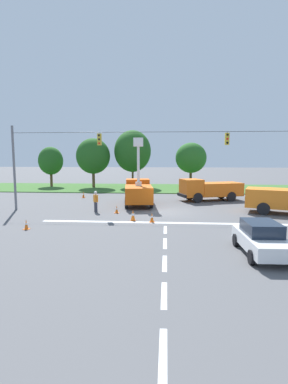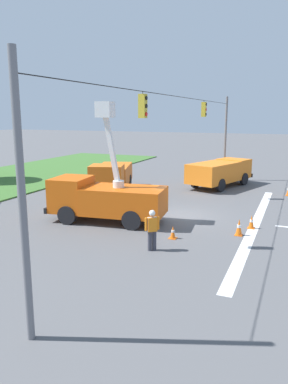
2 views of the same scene
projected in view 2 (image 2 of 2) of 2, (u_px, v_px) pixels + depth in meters
name	position (u px, v px, depth m)	size (l,w,h in m)	color
ground_plane	(180.00, 216.00, 21.44)	(200.00, 200.00, 0.00)	#565659
lane_markings	(285.00, 227.00, 19.31)	(17.60, 15.25, 0.01)	silver
signal_gantry	(181.00, 141.00, 20.51)	(26.20, 0.33, 7.20)	slate
utility_truck_bucket_lift	(105.00, 196.00, 20.07)	(3.17, 6.50, 6.34)	#D6560F
utility_truck_support_near	(220.00, 172.00, 29.93)	(6.92, 4.48, 2.05)	orange
utility_truck_support_far	(112.00, 176.00, 27.84)	(6.91, 4.24, 2.29)	orange
road_worker	(152.00, 228.00, 15.77)	(0.46, 0.52, 1.77)	#383842
traffic_cone_foreground_right	(251.00, 222.00, 18.98)	(0.36, 0.36, 0.70)	orange
traffic_cone_lane_edge_a	(173.00, 232.00, 17.42)	(0.36, 0.36, 0.63)	orange
traffic_cone_lane_edge_b	(239.00, 227.00, 17.86)	(0.36, 0.36, 0.81)	orange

